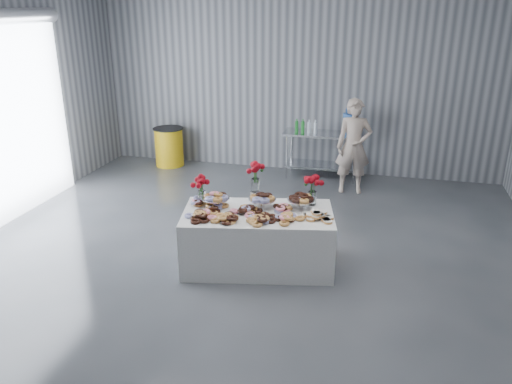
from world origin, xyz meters
TOP-DOWN VIEW (x-y plane):
  - ground at (0.00, 0.00)m, footprint 9.00×9.00m
  - room_walls at (-0.27, 0.07)m, footprint 8.04×9.04m
  - display_table at (0.23, 0.34)m, footprint 2.06×1.36m
  - prep_table at (0.59, 4.10)m, footprint 1.50×0.60m
  - donut_mounds at (0.23, 0.29)m, footprint 1.93×1.14m
  - cake_stand_left at (-0.34, 0.38)m, footprint 0.36×0.36m
  - cake_stand_mid at (0.25, 0.50)m, footprint 0.36×0.36m
  - cake_stand_right at (0.74, 0.60)m, footprint 0.36×0.36m
  - danish_pile at (0.99, 0.35)m, footprint 0.48×0.48m
  - bouquet_left at (-0.56, 0.44)m, footprint 0.26×0.26m
  - bouquet_right at (0.85, 0.78)m, footprint 0.26×0.26m
  - bouquet_center at (0.11, 0.68)m, footprint 0.26×0.26m
  - water_jug at (1.09, 4.10)m, footprint 0.28×0.28m
  - drink_bottles at (0.27, 4.00)m, footprint 0.54×0.08m
  - person at (1.22, 3.44)m, footprint 0.67×0.49m
  - trash_barrel at (-2.64, 4.10)m, footprint 0.63×0.63m

SIDE VIEW (x-z plane):
  - ground at x=0.00m, z-range 0.00..0.00m
  - display_table at x=0.23m, z-range 0.00..0.75m
  - trash_barrel at x=-2.64m, z-range 0.00..0.81m
  - prep_table at x=0.59m, z-range 0.17..1.07m
  - donut_mounds at x=0.23m, z-range 0.75..0.84m
  - danish_pile at x=0.99m, z-range 0.75..0.86m
  - person at x=1.22m, z-range 0.00..1.70m
  - cake_stand_left at x=-0.34m, z-range 0.80..0.98m
  - cake_stand_mid at x=0.25m, z-range 0.80..0.98m
  - cake_stand_right at x=0.74m, z-range 0.80..0.98m
  - drink_bottles at x=0.27m, z-range 0.90..1.17m
  - bouquet_left at x=-0.56m, z-range 0.84..1.26m
  - bouquet_right at x=0.85m, z-range 0.84..1.26m
  - bouquet_center at x=0.11m, z-range 0.84..1.41m
  - water_jug at x=1.09m, z-range 0.87..1.43m
  - room_walls at x=-0.27m, z-range 0.63..4.65m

